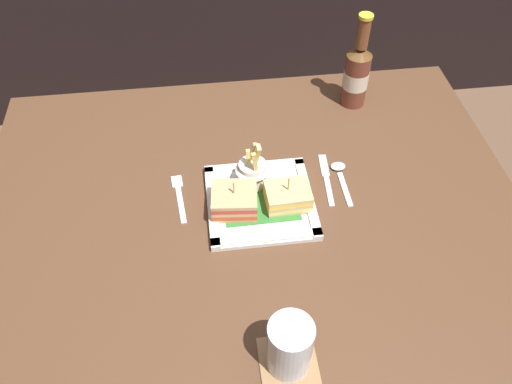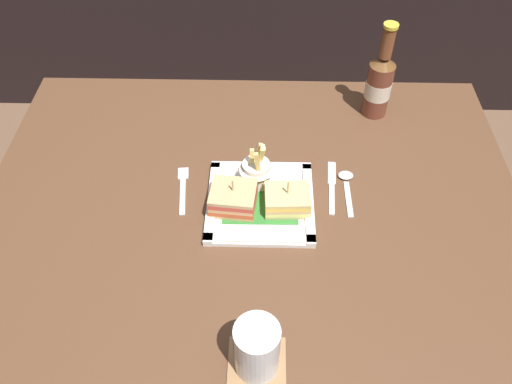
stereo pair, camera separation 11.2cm
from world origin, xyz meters
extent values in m
plane|color=brown|center=(0.00, 0.00, 0.00)|extent=(6.00, 6.00, 0.00)
cube|color=#523522|center=(0.00, 0.00, 0.73)|extent=(1.20, 0.92, 0.04)
cylinder|color=#4A3019|center=(-0.52, 0.39, 0.36)|extent=(0.07, 0.07, 0.71)
cylinder|color=#563717|center=(0.52, 0.39, 0.36)|extent=(0.07, 0.07, 0.71)
cube|color=silver|center=(0.02, 0.00, 0.76)|extent=(0.23, 0.23, 0.01)
cube|color=#2C722C|center=(0.02, 0.00, 0.76)|extent=(0.16, 0.13, 0.00)
cube|color=white|center=(0.02, -0.10, 0.77)|extent=(0.23, 0.02, 0.01)
cube|color=white|center=(0.02, 0.11, 0.77)|extent=(0.23, 0.02, 0.01)
cube|color=white|center=(-0.09, 0.00, 0.77)|extent=(0.02, 0.23, 0.01)
cube|color=white|center=(0.12, 0.00, 0.77)|extent=(0.02, 0.23, 0.01)
cube|color=tan|center=(-0.04, -0.01, 0.77)|extent=(0.10, 0.09, 0.01)
cube|color=#BC4C29|center=(-0.04, -0.01, 0.78)|extent=(0.10, 0.09, 0.01)
cube|color=tan|center=(-0.04, -0.01, 0.79)|extent=(0.10, 0.09, 0.01)
cube|color=#BE4233|center=(-0.04, -0.01, 0.80)|extent=(0.10, 0.09, 0.01)
cube|color=tan|center=(-0.04, -0.01, 0.81)|extent=(0.10, 0.09, 0.01)
cylinder|color=tan|center=(-0.04, -0.01, 0.80)|extent=(0.00, 0.00, 0.08)
cube|color=tan|center=(0.08, -0.01, 0.77)|extent=(0.10, 0.08, 0.01)
cube|color=#E5DA74|center=(0.08, -0.01, 0.77)|extent=(0.10, 0.08, 0.01)
cube|color=tan|center=(0.08, -0.01, 0.78)|extent=(0.10, 0.08, 0.01)
cube|color=#EFC24E|center=(0.08, -0.01, 0.79)|extent=(0.10, 0.08, 0.01)
cube|color=tan|center=(0.08, -0.01, 0.80)|extent=(0.10, 0.08, 0.01)
cylinder|color=tan|center=(0.08, -0.01, 0.80)|extent=(0.00, 0.00, 0.08)
cylinder|color=white|center=(0.01, 0.06, 0.79)|extent=(0.06, 0.06, 0.06)
cone|color=silver|center=(0.01, 0.06, 0.82)|extent=(0.08, 0.08, 0.03)
cube|color=#EAD578|center=(0.02, 0.06, 0.83)|extent=(0.02, 0.03, 0.08)
cube|color=#F8D283|center=(0.01, 0.08, 0.83)|extent=(0.02, 0.01, 0.07)
cube|color=#E3CB72|center=(0.00, 0.06, 0.83)|extent=(0.01, 0.02, 0.07)
cube|color=#EBDB7E|center=(0.01, 0.07, 0.83)|extent=(0.02, 0.02, 0.07)
cube|color=#EDC56E|center=(0.01, 0.04, 0.83)|extent=(0.02, 0.01, 0.08)
cube|color=#E8C465|center=(0.02, 0.07, 0.83)|extent=(0.02, 0.01, 0.06)
cylinder|color=brown|center=(0.31, 0.33, 0.82)|extent=(0.06, 0.06, 0.14)
cone|color=brown|center=(0.31, 0.33, 0.91)|extent=(0.06, 0.06, 0.02)
cylinder|color=brown|center=(0.31, 0.33, 0.96)|extent=(0.03, 0.03, 0.08)
cylinder|color=gold|center=(0.31, 0.33, 1.00)|extent=(0.04, 0.04, 0.01)
cylinder|color=beige|center=(0.31, 0.33, 0.83)|extent=(0.07, 0.07, 0.05)
cube|color=#956E47|center=(0.02, -0.37, 0.75)|extent=(0.10, 0.10, 0.00)
cylinder|color=silver|center=(0.02, -0.37, 0.81)|extent=(0.08, 0.08, 0.11)
cylinder|color=silver|center=(0.02, -0.37, 0.78)|extent=(0.07, 0.07, 0.04)
cube|color=silver|center=(-0.15, 0.02, 0.75)|extent=(0.02, 0.11, 0.00)
cube|color=silver|center=(-0.16, 0.09, 0.75)|extent=(0.03, 0.04, 0.00)
cube|color=silver|center=(0.18, 0.02, 0.75)|extent=(0.02, 0.09, 0.00)
cube|color=silver|center=(0.18, 0.10, 0.75)|extent=(0.02, 0.07, 0.00)
cube|color=silver|center=(0.21, 0.02, 0.75)|extent=(0.01, 0.10, 0.00)
ellipsoid|color=silver|center=(0.21, 0.09, 0.76)|extent=(0.04, 0.03, 0.01)
camera|label=1|loc=(-0.09, -0.75, 1.62)|focal=36.78mm
camera|label=2|loc=(0.03, -0.76, 1.62)|focal=36.78mm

